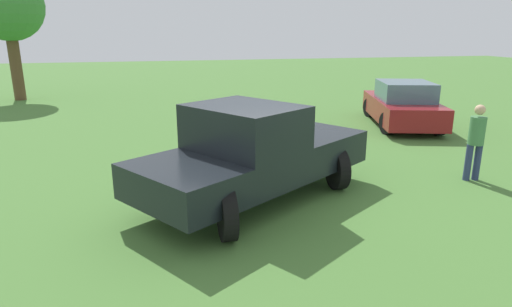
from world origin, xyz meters
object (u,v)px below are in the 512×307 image
Objects in this scene: pickup_truck at (251,152)px; tree_far_center at (7,7)px; person_bystander at (476,139)px; sedan_far at (403,105)px.

tree_far_center is (-14.66, -7.51, 3.14)m from pickup_truck.
tree_far_center is at bearing -130.07° from person_bystander.
person_bystander is at bearing 40.17° from tree_far_center.
person_bystander is at bearing -33.01° from pickup_truck.
sedan_far is at bearing 172.85° from person_bystander.
person_bystander is (5.34, -1.62, 0.22)m from sedan_far.
pickup_truck reaches higher than person_bystander.
pickup_truck reaches higher than sedan_far.
tree_far_center reaches higher than pickup_truck.
pickup_truck is 1.08× the size of sedan_far.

